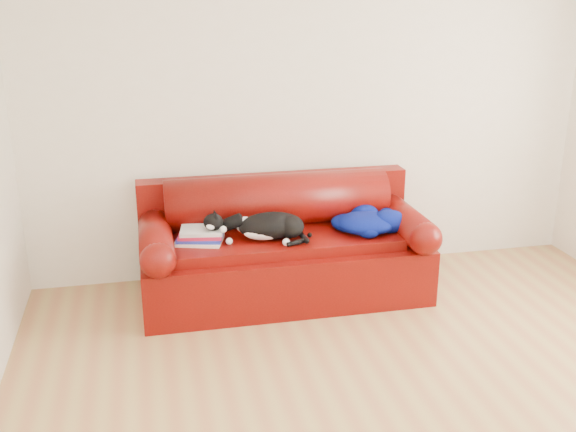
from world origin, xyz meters
name	(u,v)px	position (x,y,z in m)	size (l,w,h in m)	color
ground	(400,399)	(0.00, 0.00, 0.00)	(4.50, 4.50, 0.00)	#99633D
room_shell	(440,105)	(0.12, 0.02, 1.67)	(4.52, 4.02, 2.61)	beige
sofa_base	(284,266)	(-0.35, 1.49, 0.24)	(2.10, 0.90, 0.50)	#400203
sofa_back	(277,217)	(-0.35, 1.74, 0.54)	(2.10, 1.01, 0.88)	#400203
book_stack	(201,235)	(-0.97, 1.44, 0.55)	(0.38, 0.33, 0.10)	silver
cat	(270,227)	(-0.48, 1.40, 0.59)	(0.64, 0.42, 0.24)	black
blanket	(368,221)	(0.27, 1.42, 0.57)	(0.58, 0.46, 0.17)	#020249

